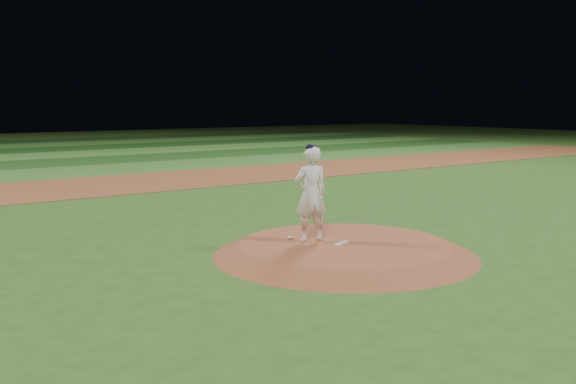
{
  "coord_description": "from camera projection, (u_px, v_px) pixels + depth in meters",
  "views": [
    {
      "loc": [
        -8.71,
        -9.83,
        3.16
      ],
      "look_at": [
        0.0,
        2.0,
        1.1
      ],
      "focal_mm": 40.0,
      "sensor_mm": 36.0,
      "label": 1
    }
  ],
  "objects": [
    {
      "name": "outfield_stripe_1",
      "position": [
        29.0,
        164.0,
        32.93
      ],
      "size": [
        70.0,
        5.0,
        0.02
      ],
      "primitive_type": "cube",
      "color": "#1D4B18",
      "rests_on": "ground"
    },
    {
      "name": "pitching_rubber",
      "position": [
        341.0,
        243.0,
        13.28
      ],
      "size": [
        0.54,
        0.34,
        0.03
      ],
      "primitive_type": "cube",
      "rotation": [
        0.0,
        0.0,
        0.41
      ],
      "color": "beige",
      "rests_on": "pitchers_mound"
    },
    {
      "name": "pitcher_on_mound",
      "position": [
        311.0,
        194.0,
        13.41
      ],
      "size": [
        0.82,
        0.63,
        2.06
      ],
      "color": "white",
      "rests_on": "pitchers_mound"
    },
    {
      "name": "infield_dirt_band",
      "position": [
        103.0,
        185.0,
        24.56
      ],
      "size": [
        70.0,
        6.0,
        0.02
      ],
      "primitive_type": "cube",
      "color": "brown",
      "rests_on": "ground"
    },
    {
      "name": "outfield_stripe_0",
      "position": [
        59.0,
        173.0,
        28.95
      ],
      "size": [
        70.0,
        5.0,
        0.02
      ],
      "primitive_type": "cube",
      "color": "#377028",
      "rests_on": "ground"
    },
    {
      "name": "ground",
      "position": [
        345.0,
        255.0,
        13.4
      ],
      "size": [
        120.0,
        120.0,
        0.0
      ],
      "primitive_type": "plane",
      "color": "#2F591D",
      "rests_on": "ground"
    },
    {
      "name": "outfield_stripe_2",
      "position": [
        5.0,
        157.0,
        36.92
      ],
      "size": [
        70.0,
        5.0,
        0.02
      ],
      "primitive_type": "cube",
      "color": "#3C7C2D",
      "rests_on": "ground"
    },
    {
      "name": "rosin_bag",
      "position": [
        290.0,
        238.0,
        13.75
      ],
      "size": [
        0.11,
        0.11,
        0.06
      ],
      "primitive_type": "ellipsoid",
      "color": "white",
      "rests_on": "pitchers_mound"
    },
    {
      "name": "pitchers_mound",
      "position": [
        345.0,
        249.0,
        13.38
      ],
      "size": [
        5.5,
        5.5,
        0.25
      ],
      "primitive_type": "cone",
      "color": "brown",
      "rests_on": "ground"
    }
  ]
}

